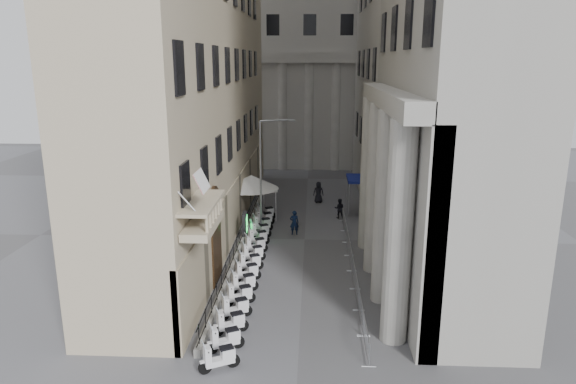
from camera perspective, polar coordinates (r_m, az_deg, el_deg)
name	(u,v)px	position (r m, az deg, el deg)	size (l,w,h in m)	color
far_building	(310,37)	(63.20, 2.47, 16.88)	(22.00, 10.00, 30.00)	#B5B2AB
iron_fence	(242,244)	(35.69, -5.13, -5.80)	(0.30, 28.00, 1.40)	black
blue_awning	(356,213)	(43.10, 7.55, -2.28)	(1.60, 3.00, 3.00)	navy
flag	(209,346)	(24.05, -8.79, -16.56)	(1.00, 1.40, 8.20)	#9E0C11
scooter_0	(220,370)	(22.42, -7.56, -19.03)	(0.56, 1.40, 1.50)	white
scooter_1	(226,351)	(23.63, -6.91, -17.09)	(0.56, 1.40, 1.50)	white
scooter_2	(231,333)	(24.87, -6.33, -15.35)	(0.56, 1.40, 1.50)	white
scooter_3	(236,318)	(26.13, -5.82, -13.77)	(0.56, 1.40, 1.50)	white
scooter_4	(240,304)	(27.41, -5.36, -12.33)	(0.56, 1.40, 1.50)	white
scooter_5	(244,292)	(28.71, -4.94, -11.02)	(0.56, 1.40, 1.50)	white
scooter_6	(247,281)	(30.02, -4.57, -9.83)	(0.56, 1.40, 1.50)	white
scooter_7	(250,271)	(31.34, -4.23, -8.74)	(0.56, 1.40, 1.50)	white
scooter_8	(253,262)	(32.68, -3.91, -7.73)	(0.56, 1.40, 1.50)	white
scooter_9	(256,253)	(34.03, -3.63, -6.80)	(0.56, 1.40, 1.50)	white
scooter_10	(258,245)	(35.38, -3.37, -5.95)	(0.56, 1.40, 1.50)	white
scooter_11	(260,238)	(36.75, -3.12, -5.16)	(0.56, 1.40, 1.50)	white
scooter_12	(262,232)	(38.12, -2.90, -4.42)	(0.56, 1.40, 1.50)	white
scooter_13	(264,225)	(39.50, -2.69, -3.74)	(0.56, 1.40, 1.50)	white
scooter_14	(266,220)	(40.88, -2.49, -3.10)	(0.56, 1.40, 1.50)	white
barrier_0	(366,351)	(23.67, 8.66, -17.10)	(0.60, 2.40, 1.10)	#AFB2B7
barrier_1	(361,323)	(25.83, 8.11, -14.20)	(0.60, 2.40, 1.10)	#AFB2B7
barrier_2	(357,300)	(28.04, 7.65, -11.76)	(0.60, 2.40, 1.10)	#AFB2B7
barrier_3	(353,280)	(30.29, 7.27, -9.67)	(0.60, 2.40, 1.10)	#AFB2B7
barrier_4	(350,263)	(32.58, 6.94, -7.88)	(0.60, 2.40, 1.10)	#AFB2B7
barrier_5	(348,249)	(34.90, 6.66, -6.32)	(0.60, 2.40, 1.10)	#AFB2B7
barrier_6	(346,237)	(37.25, 6.42, -4.96)	(0.60, 2.40, 1.10)	#AFB2B7
barrier_7	(344,226)	(39.61, 6.21, -3.75)	(0.60, 2.40, 1.10)	#AFB2B7
security_tent	(260,184)	(40.12, -3.14, 0.92)	(4.34, 4.34, 3.53)	white
street_lamp	(265,166)	(37.11, -2.60, 2.89)	(2.55, 1.11, 8.21)	gray
info_kiosk	(245,226)	(36.12, -4.82, -3.82)	(0.36, 0.97, 2.02)	black
pedestrian_a	(294,223)	(37.19, 0.71, -3.42)	(0.66, 0.43, 1.81)	#0C1733
pedestrian_b	(339,208)	(41.26, 5.72, -1.83)	(0.78, 0.61, 1.61)	black
pedestrian_c	(319,192)	(45.57, 3.41, -0.02)	(0.92, 0.60, 1.89)	black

